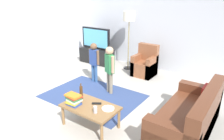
# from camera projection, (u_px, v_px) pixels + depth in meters

# --- Properties ---
(ground) EXTENTS (7.80, 7.80, 0.00)m
(ground) POSITION_uv_depth(u_px,v_px,m) (96.00, 106.00, 4.58)
(ground) COLOR #B2ADA3
(wall_back) EXTENTS (6.00, 0.12, 2.70)m
(wall_back) POSITION_uv_depth(u_px,v_px,m) (158.00, 26.00, 6.40)
(wall_back) COLOR silver
(wall_back) RESTS_ON ground
(wall_left) EXTENTS (0.12, 6.00, 2.70)m
(wall_left) POSITION_uv_depth(u_px,v_px,m) (9.00, 30.00, 5.73)
(wall_left) COLOR silver
(wall_left) RESTS_ON ground
(area_rug) EXTENTS (2.20, 1.60, 0.01)m
(area_rug) POSITION_uv_depth(u_px,v_px,m) (93.00, 96.00, 5.01)
(area_rug) COLOR #33477A
(area_rug) RESTS_ON ground
(tv_stand) EXTENTS (1.20, 0.44, 0.50)m
(tv_stand) POSITION_uv_depth(u_px,v_px,m) (97.00, 56.00, 7.25)
(tv_stand) COLOR black
(tv_stand) RESTS_ON ground
(tv) EXTENTS (1.10, 0.28, 0.71)m
(tv) POSITION_uv_depth(u_px,v_px,m) (96.00, 39.00, 7.02)
(tv) COLOR black
(tv) RESTS_ON tv_stand
(couch) EXTENTS (0.80, 1.80, 0.86)m
(couch) POSITION_uv_depth(u_px,v_px,m) (191.00, 119.00, 3.60)
(couch) COLOR brown
(couch) RESTS_ON ground
(armchair) EXTENTS (0.60, 0.60, 0.90)m
(armchair) POSITION_uv_depth(u_px,v_px,m) (145.00, 65.00, 6.19)
(armchair) COLOR brown
(armchair) RESTS_ON ground
(floor_lamp) EXTENTS (0.36, 0.36, 1.78)m
(floor_lamp) POSITION_uv_depth(u_px,v_px,m) (129.00, 19.00, 6.28)
(floor_lamp) COLOR #262626
(floor_lamp) RESTS_ON ground
(child_near_tv) EXTENTS (0.36, 0.17, 1.08)m
(child_near_tv) POSITION_uv_depth(u_px,v_px,m) (94.00, 59.00, 5.59)
(child_near_tv) COLOR #33598C
(child_near_tv) RESTS_ON ground
(child_center) EXTENTS (0.35, 0.23, 1.15)m
(child_center) POSITION_uv_depth(u_px,v_px,m) (110.00, 66.00, 4.96)
(child_center) COLOR gray
(child_center) RESTS_ON ground
(coffee_table) EXTENTS (1.00, 0.60, 0.42)m
(coffee_table) POSITION_uv_depth(u_px,v_px,m) (90.00, 108.00, 3.78)
(coffee_table) COLOR olive
(coffee_table) RESTS_ON ground
(book_stack) EXTENTS (0.30, 0.25, 0.20)m
(book_stack) POSITION_uv_depth(u_px,v_px,m) (74.00, 99.00, 3.78)
(book_stack) COLOR #334CA5
(book_stack) RESTS_ON coffee_table
(bottle) EXTENTS (0.06, 0.06, 0.32)m
(bottle) POSITION_uv_depth(u_px,v_px,m) (81.00, 93.00, 3.95)
(bottle) COLOR #4C3319
(bottle) RESTS_ON coffee_table
(tv_remote) EXTENTS (0.17, 0.14, 0.02)m
(tv_remote) POSITION_uv_depth(u_px,v_px,m) (97.00, 103.00, 3.82)
(tv_remote) COLOR black
(tv_remote) RESTS_ON coffee_table
(soda_can) EXTENTS (0.07, 0.07, 0.12)m
(soda_can) POSITION_uv_depth(u_px,v_px,m) (95.00, 110.00, 3.53)
(soda_can) COLOR silver
(soda_can) RESTS_ON coffee_table
(plate) EXTENTS (0.22, 0.22, 0.02)m
(plate) POSITION_uv_depth(u_px,v_px,m) (108.00, 108.00, 3.66)
(plate) COLOR white
(plate) RESTS_ON coffee_table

